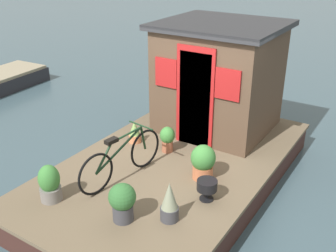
{
  "coord_description": "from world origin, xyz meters",
  "views": [
    {
      "loc": [
        -4.99,
        -3.08,
        3.82
      ],
      "look_at": [
        -0.2,
        0.0,
        1.19
      ],
      "focal_mm": 42.52,
      "sensor_mm": 36.0,
      "label": 1
    }
  ],
  "objects_px": {
    "potted_plant_mint": "(167,138)",
    "houseboat_cabin": "(219,77)",
    "potted_plant_geranium": "(50,184)",
    "charcoal_grill": "(207,186)",
    "potted_plant_sage": "(169,202)",
    "potted_plant_rosemary": "(135,132)",
    "bicycle": "(122,158)",
    "potted_plant_thyme": "(122,201)",
    "potted_plant_ivy": "(203,161)"
  },
  "relations": [
    {
      "from": "charcoal_grill",
      "to": "potted_plant_thyme",
      "type": "bearing_deg",
      "value": 144.63
    },
    {
      "from": "bicycle",
      "to": "potted_plant_geranium",
      "type": "height_order",
      "value": "bicycle"
    },
    {
      "from": "bicycle",
      "to": "potted_plant_geranium",
      "type": "xyz_separation_m",
      "value": [
        -0.98,
        0.51,
        -0.1
      ]
    },
    {
      "from": "potted_plant_geranium",
      "to": "charcoal_grill",
      "type": "distance_m",
      "value": 2.21
    },
    {
      "from": "houseboat_cabin",
      "to": "potted_plant_geranium",
      "type": "height_order",
      "value": "houseboat_cabin"
    },
    {
      "from": "bicycle",
      "to": "potted_plant_rosemary",
      "type": "height_order",
      "value": "bicycle"
    },
    {
      "from": "bicycle",
      "to": "potted_plant_thyme",
      "type": "relative_size",
      "value": 3.06
    },
    {
      "from": "potted_plant_ivy",
      "to": "charcoal_grill",
      "type": "distance_m",
      "value": 0.58
    },
    {
      "from": "bicycle",
      "to": "potted_plant_thyme",
      "type": "height_order",
      "value": "bicycle"
    },
    {
      "from": "bicycle",
      "to": "charcoal_grill",
      "type": "bearing_deg",
      "value": -80.87
    },
    {
      "from": "potted_plant_geranium",
      "to": "potted_plant_thyme",
      "type": "distance_m",
      "value": 1.16
    },
    {
      "from": "bicycle",
      "to": "potted_plant_mint",
      "type": "xyz_separation_m",
      "value": [
        1.13,
        -0.09,
        -0.11
      ]
    },
    {
      "from": "potted_plant_thyme",
      "to": "potted_plant_rosemary",
      "type": "xyz_separation_m",
      "value": [
        1.89,
        1.24,
        -0.1
      ]
    },
    {
      "from": "potted_plant_mint",
      "to": "houseboat_cabin",
      "type": "bearing_deg",
      "value": -10.62
    },
    {
      "from": "potted_plant_thyme",
      "to": "bicycle",
      "type": "bearing_deg",
      "value": 38.98
    },
    {
      "from": "potted_plant_thyme",
      "to": "charcoal_grill",
      "type": "bearing_deg",
      "value": -35.37
    },
    {
      "from": "potted_plant_sage",
      "to": "potted_plant_ivy",
      "type": "relative_size",
      "value": 1.01
    },
    {
      "from": "bicycle",
      "to": "potted_plant_mint",
      "type": "relative_size",
      "value": 3.58
    },
    {
      "from": "bicycle",
      "to": "potted_plant_ivy",
      "type": "height_order",
      "value": "bicycle"
    },
    {
      "from": "potted_plant_geranium",
      "to": "potted_plant_thyme",
      "type": "relative_size",
      "value": 1.02
    },
    {
      "from": "potted_plant_thyme",
      "to": "potted_plant_rosemary",
      "type": "bearing_deg",
      "value": 33.2
    },
    {
      "from": "houseboat_cabin",
      "to": "charcoal_grill",
      "type": "relative_size",
      "value": 6.97
    },
    {
      "from": "bicycle",
      "to": "potted_plant_rosemary",
      "type": "relative_size",
      "value": 4.05
    },
    {
      "from": "potted_plant_sage",
      "to": "potted_plant_geranium",
      "type": "xyz_separation_m",
      "value": [
        -0.53,
        1.65,
        -0.0
      ]
    },
    {
      "from": "houseboat_cabin",
      "to": "potted_plant_geranium",
      "type": "distance_m",
      "value": 3.68
    },
    {
      "from": "potted_plant_ivy",
      "to": "potted_plant_rosemary",
      "type": "distance_m",
      "value": 1.68
    },
    {
      "from": "charcoal_grill",
      "to": "bicycle",
      "type": "bearing_deg",
      "value": 99.13
    },
    {
      "from": "houseboat_cabin",
      "to": "charcoal_grill",
      "type": "height_order",
      "value": "houseboat_cabin"
    },
    {
      "from": "houseboat_cabin",
      "to": "bicycle",
      "type": "height_order",
      "value": "houseboat_cabin"
    },
    {
      "from": "potted_plant_mint",
      "to": "potted_plant_rosemary",
      "type": "height_order",
      "value": "potted_plant_mint"
    },
    {
      "from": "potted_plant_geranium",
      "to": "potted_plant_ivy",
      "type": "bearing_deg",
      "value": -42.62
    },
    {
      "from": "charcoal_grill",
      "to": "potted_plant_mint",
      "type": "bearing_deg",
      "value": 53.89
    },
    {
      "from": "houseboat_cabin",
      "to": "potted_plant_sage",
      "type": "relative_size",
      "value": 3.84
    },
    {
      "from": "houseboat_cabin",
      "to": "potted_plant_sage",
      "type": "distance_m",
      "value": 3.16
    },
    {
      "from": "potted_plant_mint",
      "to": "potted_plant_thyme",
      "type": "bearing_deg",
      "value": -164.2
    },
    {
      "from": "houseboat_cabin",
      "to": "potted_plant_thyme",
      "type": "relative_size",
      "value": 4.02
    },
    {
      "from": "potted_plant_sage",
      "to": "potted_plant_rosemary",
      "type": "relative_size",
      "value": 1.38
    },
    {
      "from": "potted_plant_mint",
      "to": "potted_plant_geranium",
      "type": "bearing_deg",
      "value": 164.02
    },
    {
      "from": "potted_plant_geranium",
      "to": "charcoal_grill",
      "type": "height_order",
      "value": "potted_plant_geranium"
    },
    {
      "from": "potted_plant_thyme",
      "to": "potted_plant_sage",
      "type": "bearing_deg",
      "value": -56.63
    },
    {
      "from": "potted_plant_thyme",
      "to": "potted_plant_rosemary",
      "type": "distance_m",
      "value": 2.26
    },
    {
      "from": "bicycle",
      "to": "potted_plant_geranium",
      "type": "relative_size",
      "value": 2.99
    },
    {
      "from": "potted_plant_ivy",
      "to": "potted_plant_rosemary",
      "type": "height_order",
      "value": "potted_plant_ivy"
    },
    {
      "from": "potted_plant_ivy",
      "to": "potted_plant_thyme",
      "type": "relative_size",
      "value": 1.04
    },
    {
      "from": "potted_plant_geranium",
      "to": "charcoal_grill",
      "type": "relative_size",
      "value": 1.77
    },
    {
      "from": "potted_plant_mint",
      "to": "charcoal_grill",
      "type": "distance_m",
      "value": 1.55
    },
    {
      "from": "houseboat_cabin",
      "to": "potted_plant_ivy",
      "type": "xyz_separation_m",
      "value": [
        -1.83,
        -0.67,
        -0.74
      ]
    },
    {
      "from": "potted_plant_sage",
      "to": "charcoal_grill",
      "type": "bearing_deg",
      "value": -16.87
    },
    {
      "from": "potted_plant_geranium",
      "to": "potted_plant_ivy",
      "type": "relative_size",
      "value": 0.99
    },
    {
      "from": "houseboat_cabin",
      "to": "potted_plant_thyme",
      "type": "xyz_separation_m",
      "value": [
        -3.3,
        -0.28,
        -0.74
      ]
    }
  ]
}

